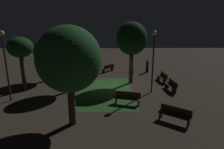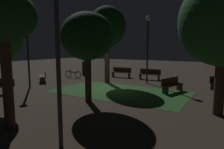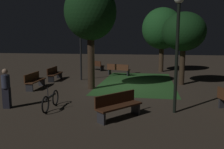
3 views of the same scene
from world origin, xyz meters
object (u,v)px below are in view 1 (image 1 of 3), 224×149
(bench_near_trees, at_px, (171,85))
(pedestrian, at_px, (147,65))
(bench_back_row, at_px, (163,77))
(lamp_post_plaza_east, at_px, (153,52))
(lamp_post_near_wall, at_px, (5,55))
(tree_back_right, at_px, (69,60))
(lamp_post_plaza_west, at_px, (90,48))
(tree_near_wall, at_px, (71,53))
(bench_front_left, at_px, (71,70))
(tree_tall_center, at_px, (132,39))
(bench_by_lamp, at_px, (108,68))
(bench_lawn_edge, at_px, (128,98))
(tree_lawn_side, at_px, (20,49))
(bench_corner, at_px, (175,114))
(tree_back_left, at_px, (48,51))
(bicycle, at_px, (132,70))

(bench_near_trees, bearing_deg, pedestrian, 7.11)
(bench_back_row, bearing_deg, lamp_post_plaza_east, 150.39)
(pedestrian, bearing_deg, lamp_post_near_wall, 125.91)
(tree_back_right, relative_size, lamp_post_plaza_west, 1.24)
(bench_back_row, distance_m, tree_near_wall, 9.17)
(bench_front_left, distance_m, lamp_post_plaza_east, 10.35)
(tree_back_right, height_order, pedestrian, tree_back_right)
(pedestrian, bearing_deg, lamp_post_plaza_west, 94.78)
(tree_tall_center, height_order, pedestrian, tree_tall_center)
(bench_back_row, distance_m, lamp_post_near_wall, 13.74)
(bench_by_lamp, relative_size, tree_near_wall, 0.38)
(tree_tall_center, distance_m, lamp_post_plaza_east, 3.14)
(bench_back_row, distance_m, bench_front_left, 10.06)
(bench_back_row, distance_m, bench_lawn_edge, 6.88)
(bench_front_left, height_order, tree_lawn_side, tree_lawn_side)
(bench_lawn_edge, height_order, tree_near_wall, tree_near_wall)
(bench_near_trees, relative_size, pedestrian, 1.13)
(tree_tall_center, height_order, tree_back_right, tree_tall_center)
(bench_corner, distance_m, tree_near_wall, 9.23)
(tree_back_right, height_order, lamp_post_plaza_west, tree_back_right)
(bench_corner, xyz_separation_m, bench_lawn_edge, (2.59, 2.44, 0.00))
(tree_tall_center, bearing_deg, lamp_post_plaza_west, 49.25)
(tree_near_wall, height_order, tree_back_left, tree_near_wall)
(bench_corner, xyz_separation_m, pedestrian, (11.89, -0.77, 0.37))
(bicycle, bearing_deg, lamp_post_plaza_east, -173.11)
(bench_by_lamp, xyz_separation_m, bench_corner, (-12.30, -3.81, 0.00))
(bench_back_row, xyz_separation_m, bench_lawn_edge, (-5.59, 4.01, 0.00))
(bench_by_lamp, xyz_separation_m, tree_lawn_side, (-6.58, 7.12, 3.08))
(bench_lawn_edge, height_order, tree_back_left, tree_back_left)
(bench_corner, bearing_deg, bench_front_left, 35.69)
(tree_lawn_side, bearing_deg, tree_back_left, -21.71)
(tree_lawn_side, height_order, lamp_post_near_wall, lamp_post_near_wall)
(bench_near_trees, distance_m, bench_by_lamp, 8.70)
(tree_back_left, bearing_deg, lamp_post_plaza_east, -111.37)
(bench_lawn_edge, bearing_deg, tree_lawn_side, 69.76)
(bench_front_left, xyz_separation_m, bench_lawn_edge, (-8.60, -5.59, 0.00))
(tree_back_right, relative_size, pedestrian, 3.37)
(bench_corner, height_order, tree_lawn_side, tree_lawn_side)
(bench_near_trees, distance_m, bench_lawn_edge, 4.94)
(tree_near_wall, bearing_deg, bench_near_trees, -90.97)
(tree_back_right, xyz_separation_m, bicycle, (11.81, -4.79, -3.32))
(tree_lawn_side, distance_m, bicycle, 12.02)
(lamp_post_near_wall, bearing_deg, bench_by_lamp, -38.80)
(bench_near_trees, distance_m, bicycle, 6.75)
(bench_near_trees, distance_m, tree_near_wall, 8.81)
(bicycle, bearing_deg, bench_front_left, 94.19)
(tree_lawn_side, distance_m, lamp_post_plaza_east, 10.74)
(bench_by_lamp, distance_m, tree_near_wall, 7.82)
(lamp_post_plaza_east, xyz_separation_m, lamp_post_plaza_west, (6.29, 5.62, -0.37))
(bench_lawn_edge, height_order, lamp_post_plaza_east, lamp_post_plaza_east)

